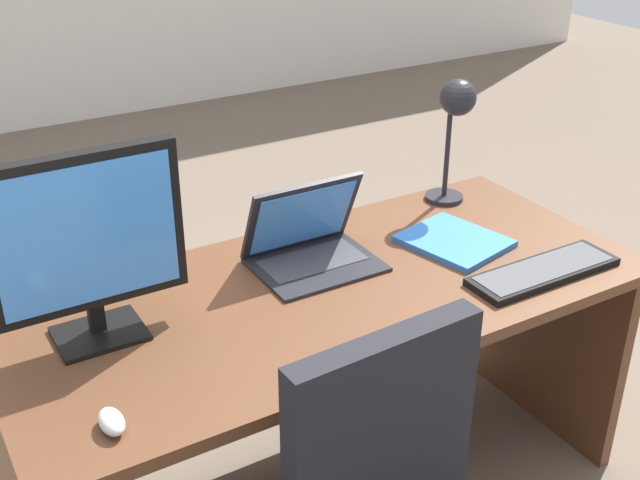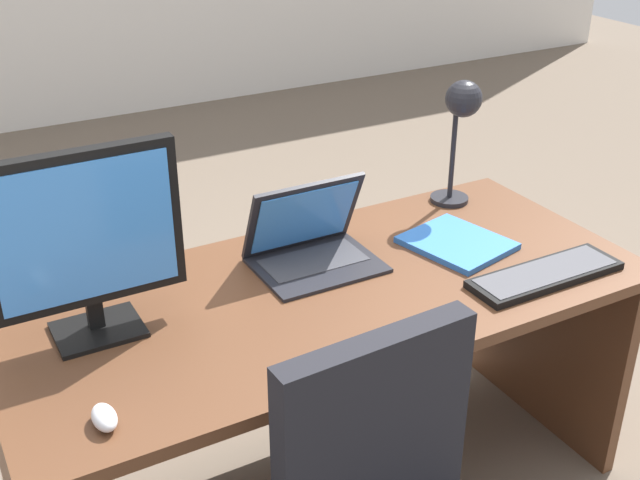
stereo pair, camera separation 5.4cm
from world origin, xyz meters
name	(u,v)px [view 1 (the left image)]	position (x,y,z in m)	size (l,w,h in m)	color
ground	(152,281)	(0.00, 1.50, 0.00)	(12.00, 12.00, 0.00)	#6B5B4C
desk	(318,347)	(0.00, 0.05, 0.51)	(1.67, 0.75, 0.72)	#56331E
monitor	(86,240)	(-0.57, 0.08, 0.98)	(0.44, 0.16, 0.45)	black
laptop	(308,237)	(0.03, 0.15, 0.79)	(0.33, 0.26, 0.23)	black
keyboard	(543,271)	(0.52, -0.23, 0.74)	(0.44, 0.13, 0.02)	black
mouse	(112,422)	(-0.65, -0.26, 0.74)	(0.05, 0.09, 0.04)	silver
desk_lamp	(456,114)	(0.60, 0.26, 1.01)	(0.12, 0.15, 0.40)	black
book	(454,241)	(0.44, 0.03, 0.73)	(0.29, 0.32, 0.02)	blue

